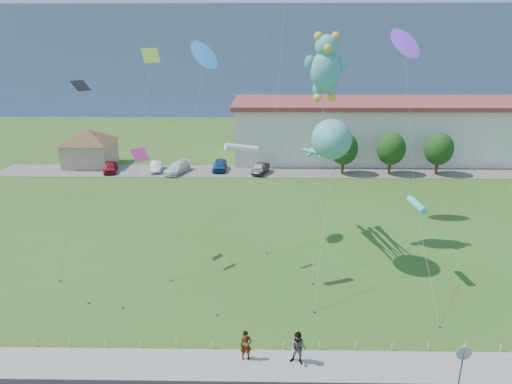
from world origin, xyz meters
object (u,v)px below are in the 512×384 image
at_px(parked_car_silver, 156,166).
at_px(octopus_kite, 329,145).
at_px(stop_sign, 463,357).
at_px(parked_car_black, 261,169).
at_px(pedestrian_right, 298,348).
at_px(teddy_bear_kite, 326,65).
at_px(parked_car_white, 177,168).
at_px(parked_car_red, 110,167).
at_px(pedestrian_left, 246,345).
at_px(pavilion, 89,144).
at_px(parked_car_blue, 220,165).
at_px(warehouse, 442,129).

bearing_deg(parked_car_silver, octopus_kite, -60.74).
relative_size(stop_sign, parked_car_black, 0.64).
height_order(pedestrian_right, teddy_bear_kite, teddy_bear_kite).
distance_m(parked_car_white, teddy_bear_kite, 29.63).
xyz_separation_m(stop_sign, parked_car_black, (-10.01, 38.25, -1.16)).
distance_m(stop_sign, octopus_kite, 16.94).
height_order(parked_car_white, parked_car_black, parked_car_white).
relative_size(parked_car_red, parked_car_black, 1.00).
bearing_deg(parked_car_silver, pedestrian_left, -78.66).
bearing_deg(pavilion, teddy_bear_kite, -40.90).
distance_m(stop_sign, parked_car_white, 43.67).
distance_m(octopus_kite, teddy_bear_kite, 6.28).
bearing_deg(parked_car_silver, pedestrian_right, -75.15).
relative_size(pedestrian_right, parked_car_white, 0.39).
height_order(pavilion, pedestrian_left, pavilion).
bearing_deg(stop_sign, pedestrian_right, 168.18).
bearing_deg(pedestrian_left, pedestrian_right, -16.73).
relative_size(pavilion, pedestrian_left, 5.39).
distance_m(pedestrian_left, pedestrian_right, 2.78).
xyz_separation_m(pavilion, parked_car_silver, (9.73, -2.95, -2.33)).
bearing_deg(pedestrian_right, parked_car_white, 129.11).
bearing_deg(parked_car_black, parked_car_red, -164.99).
relative_size(parked_car_blue, teddy_bear_kite, 0.25).
relative_size(stop_sign, parked_car_red, 0.64).
height_order(stop_sign, parked_car_silver, stop_sign).
bearing_deg(pavilion, parked_car_white, -16.92).
distance_m(pavilion, pedestrian_right, 48.07).
xyz_separation_m(pedestrian_left, octopus_kite, (5.68, 12.61, 8.08)).
xyz_separation_m(parked_car_silver, teddy_bear_kite, (18.79, -21.75, 13.89)).
bearing_deg(parked_car_white, parked_car_black, 17.50).
xyz_separation_m(stop_sign, pedestrian_right, (-7.80, 1.63, -0.83)).
height_order(warehouse, stop_sign, warehouse).
bearing_deg(warehouse, parked_car_red, -168.24).
relative_size(pedestrian_left, parked_car_red, 0.43).
xyz_separation_m(parked_car_red, parked_car_black, (19.63, -0.35, -0.02)).
bearing_deg(parked_car_blue, parked_car_white, -165.09).
relative_size(parked_car_white, parked_car_blue, 1.11).
xyz_separation_m(parked_car_white, octopus_kite, (15.97, -23.80, 8.29)).
bearing_deg(pedestrian_left, pavilion, 109.32).
distance_m(parked_car_silver, parked_car_black, 13.79).
distance_m(parked_car_white, parked_car_blue, 5.56).
distance_m(pavilion, parked_car_silver, 10.43).
bearing_deg(parked_car_white, parked_car_red, -163.53).
relative_size(parked_car_silver, teddy_bear_kite, 0.23).
relative_size(warehouse, parked_car_silver, 15.80).
bearing_deg(parked_car_blue, warehouse, 15.39).
distance_m(parked_car_red, octopus_kite, 35.50).
height_order(parked_car_blue, octopus_kite, octopus_kite).
height_order(parked_car_silver, parked_car_blue, parked_car_blue).
height_order(parked_car_white, octopus_kite, octopus_kite).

